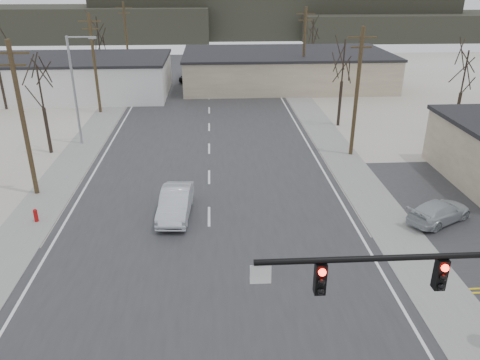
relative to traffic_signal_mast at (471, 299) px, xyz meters
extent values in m
plane|color=silver|center=(-7.89, 6.20, -4.67)|extent=(140.00, 140.00, 0.00)
cube|color=#2A2A2D|center=(-7.89, 21.20, -4.65)|extent=(18.00, 110.00, 0.05)
cube|color=#2A2A2D|center=(-7.89, 6.20, -4.65)|extent=(90.00, 10.00, 0.04)
cube|color=gray|center=(-18.49, 26.20, -4.64)|extent=(3.00, 90.00, 0.06)
cube|color=gray|center=(2.71, 26.20, -4.64)|extent=(3.00, 90.00, 0.06)
cylinder|color=black|center=(-2.29, 0.00, 1.53)|extent=(8.40, 0.18, 0.18)
cube|color=black|center=(-1.09, 0.00, 0.93)|extent=(0.32, 0.30, 1.00)
cube|color=black|center=(-4.59, 0.00, 0.93)|extent=(0.32, 0.30, 1.00)
sphere|color=#FF0C05|center=(-1.09, -0.17, 1.25)|extent=(0.22, 0.22, 0.22)
sphere|color=#FF0C05|center=(-4.59, -0.17, 1.25)|extent=(0.22, 0.22, 0.22)
cube|color=silver|center=(-6.29, 0.00, 1.13)|extent=(0.60, 0.04, 0.60)
cylinder|color=#A50C0C|center=(-18.09, 14.20, -4.32)|extent=(0.24, 0.24, 0.70)
sphere|color=#A50C0C|center=(-18.09, 14.20, -3.92)|extent=(0.24, 0.24, 0.24)
cube|color=silver|center=(-23.89, 46.20, -2.57)|extent=(22.00, 12.00, 4.20)
cube|color=black|center=(-23.89, 46.20, -0.32)|extent=(22.30, 12.30, 0.30)
cube|color=#BCB090|center=(2.11, 50.20, -2.67)|extent=(26.00, 14.00, 4.00)
cube|color=black|center=(2.11, 50.20, -0.52)|extent=(26.30, 14.30, 0.30)
cylinder|color=#483821|center=(-19.39, 18.20, 0.33)|extent=(0.30, 0.30, 10.00)
cube|color=#483821|center=(-19.39, 18.20, 4.53)|extent=(2.20, 0.12, 0.12)
cube|color=#483821|center=(-19.39, 18.20, 3.83)|extent=(1.60, 0.12, 0.12)
cylinder|color=#483821|center=(-19.39, 38.20, 0.33)|extent=(0.30, 0.30, 10.00)
cube|color=#483821|center=(-19.39, 38.20, 4.53)|extent=(2.20, 0.12, 0.12)
cube|color=#483821|center=(-19.39, 38.20, 3.83)|extent=(1.60, 0.12, 0.12)
cylinder|color=#483821|center=(-19.39, 58.20, 0.33)|extent=(0.30, 0.30, 10.00)
cube|color=#483821|center=(-19.39, 58.20, 4.53)|extent=(2.20, 0.12, 0.12)
cube|color=#483821|center=(-19.39, 58.20, 3.83)|extent=(1.60, 0.12, 0.12)
cylinder|color=#483821|center=(3.61, 24.20, 0.33)|extent=(0.30, 0.30, 10.00)
cube|color=#483821|center=(3.61, 24.20, 4.53)|extent=(2.20, 0.12, 0.12)
cube|color=#483821|center=(3.61, 24.20, 3.83)|extent=(1.60, 0.12, 0.12)
cylinder|color=#483821|center=(3.61, 46.20, 0.33)|extent=(0.30, 0.30, 10.00)
cube|color=#483821|center=(3.61, 46.20, 4.53)|extent=(2.20, 0.12, 0.12)
cube|color=#483821|center=(3.61, 46.20, 3.83)|extent=(1.60, 0.12, 0.12)
cylinder|color=gray|center=(-18.89, 28.20, -0.17)|extent=(0.20, 0.20, 9.00)
cylinder|color=gray|center=(-17.89, 28.20, 4.23)|extent=(2.00, 0.12, 0.12)
cube|color=gray|center=(-16.89, 28.20, 4.18)|extent=(0.60, 0.25, 0.18)
cylinder|color=#2D221B|center=(-20.89, 26.20, -2.80)|extent=(0.28, 0.28, 3.75)
cylinder|color=#2D221B|center=(-20.89, 26.20, 0.58)|extent=(0.14, 0.14, 3.75)
cylinder|color=#2D221B|center=(4.61, 32.20, -2.55)|extent=(0.28, 0.28, 4.25)
cylinder|color=#2D221B|center=(4.61, 32.20, 1.28)|extent=(0.14, 0.14, 4.25)
cylinder|color=#2D221B|center=(-21.89, 52.20, -2.42)|extent=(0.28, 0.28, 4.50)
cylinder|color=#2D221B|center=(-21.89, 52.20, 1.63)|extent=(0.14, 0.14, 4.50)
cylinder|color=#2D221B|center=(7.11, 58.20, -2.67)|extent=(0.28, 0.28, 4.00)
cylinder|color=#2D221B|center=(7.11, 58.20, 0.93)|extent=(0.14, 0.14, 4.00)
cylinder|color=#2D221B|center=(14.11, 28.20, -2.67)|extent=(0.28, 0.28, 4.00)
cylinder|color=#2D221B|center=(14.11, 28.20, 0.93)|extent=(0.14, 0.14, 4.00)
cylinder|color=#2D221B|center=(-29.89, 40.20, -2.42)|extent=(0.28, 0.28, 4.50)
cube|color=#333026|center=(-42.89, 98.20, -1.17)|extent=(70.00, 18.00, 7.00)
cube|color=#333026|center=(7.11, 102.20, -0.17)|extent=(80.00, 18.00, 9.00)
cube|color=#333026|center=(42.11, 96.20, -1.92)|extent=(60.00, 18.00, 5.50)
imported|color=#B0B5BB|center=(-9.89, 14.51, -3.81)|extent=(2.05, 5.05, 1.63)
imported|color=black|center=(-6.95, 48.35, -3.95)|extent=(3.48, 5.02, 1.35)
imported|color=black|center=(-10.48, 53.57, -3.88)|extent=(3.26, 4.72, 1.49)
imported|color=#A4AAAE|center=(5.67, 12.82, -4.00)|extent=(4.73, 3.73, 1.28)
camera|label=1|loc=(-7.52, -10.82, 8.84)|focal=35.00mm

